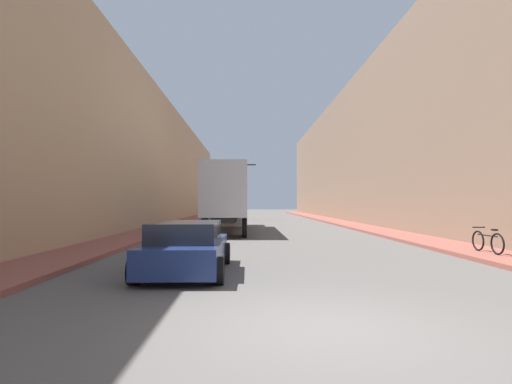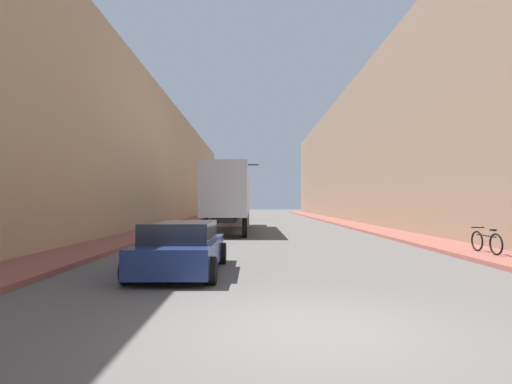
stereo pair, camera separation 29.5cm
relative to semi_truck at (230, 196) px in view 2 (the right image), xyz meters
The scene contains 9 objects.
ground_plane 21.03m from the semi_truck, 83.33° to the right, with size 200.00×200.00×0.00m, color #565451.
sidewalk_right 13.47m from the semi_truck, 44.03° to the left, with size 2.28×80.00×0.15m.
sidewalk_left 10.60m from the semi_truck, 116.96° to the left, with size 2.28×80.00×0.15m.
building_right 17.07m from the semi_truck, 34.01° to the left, with size 6.00×80.00×13.15m.
building_left 13.20m from the semi_truck, 133.72° to the left, with size 6.00×80.00×11.11m.
semi_truck is the anchor object (origin of this frame).
sedan_car 16.10m from the semi_truck, 91.30° to the right, with size 2.14×4.41×1.36m.
traffic_signal_gantry 15.39m from the semi_truck, 97.17° to the left, with size 5.65×0.35×6.13m.
parked_bicycle 16.33m from the semi_truck, 54.31° to the right, with size 0.44×1.83×0.86m.
Camera 2 is at (-0.89, -5.94, 1.88)m, focal length 28.00 mm.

